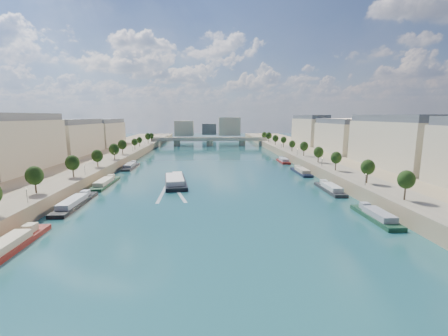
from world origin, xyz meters
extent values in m
plane|color=#0D353B|center=(0.00, 100.00, 0.00)|extent=(700.00, 700.00, 0.00)
cube|color=#9E8460|center=(-72.00, 100.00, 2.50)|extent=(44.00, 520.00, 5.00)
cube|color=#9E8460|center=(72.00, 100.00, 2.50)|extent=(44.00, 520.00, 5.00)
cube|color=gray|center=(-57.00, 100.00, 5.05)|extent=(14.00, 520.00, 0.10)
cube|color=gray|center=(57.00, 100.00, 5.05)|extent=(14.00, 520.00, 0.10)
cylinder|color=#382B1E|center=(-55.00, 42.00, 6.91)|extent=(0.50, 0.50, 3.82)
ellipsoid|color=black|center=(-55.00, 42.00, 10.50)|extent=(4.80, 4.80, 5.52)
cylinder|color=#382B1E|center=(-55.00, 66.00, 6.91)|extent=(0.50, 0.50, 3.82)
ellipsoid|color=black|center=(-55.00, 66.00, 10.50)|extent=(4.80, 4.80, 5.52)
cylinder|color=#382B1E|center=(-55.00, 90.00, 6.91)|extent=(0.50, 0.50, 3.82)
ellipsoid|color=black|center=(-55.00, 90.00, 10.50)|extent=(4.80, 4.80, 5.52)
cylinder|color=#382B1E|center=(-55.00, 114.00, 6.91)|extent=(0.50, 0.50, 3.82)
ellipsoid|color=black|center=(-55.00, 114.00, 10.50)|extent=(4.80, 4.80, 5.52)
cylinder|color=#382B1E|center=(-55.00, 138.00, 6.91)|extent=(0.50, 0.50, 3.82)
ellipsoid|color=black|center=(-55.00, 138.00, 10.50)|extent=(4.80, 4.80, 5.52)
cylinder|color=#382B1E|center=(-55.00, 162.00, 6.91)|extent=(0.50, 0.50, 3.82)
ellipsoid|color=black|center=(-55.00, 162.00, 10.50)|extent=(4.80, 4.80, 5.52)
cylinder|color=#382B1E|center=(-55.00, 186.00, 6.91)|extent=(0.50, 0.50, 3.82)
ellipsoid|color=black|center=(-55.00, 186.00, 10.50)|extent=(4.80, 4.80, 5.52)
cylinder|color=#382B1E|center=(-55.00, 210.00, 6.91)|extent=(0.50, 0.50, 3.82)
ellipsoid|color=black|center=(-55.00, 210.00, 10.50)|extent=(4.80, 4.80, 5.52)
cylinder|color=#382B1E|center=(-55.00, 234.00, 6.91)|extent=(0.50, 0.50, 3.82)
ellipsoid|color=black|center=(-55.00, 234.00, 10.50)|extent=(4.80, 4.80, 5.52)
cylinder|color=#382B1E|center=(55.00, 26.00, 6.91)|extent=(0.50, 0.50, 3.82)
ellipsoid|color=black|center=(55.00, 26.00, 10.50)|extent=(4.80, 4.80, 5.52)
cylinder|color=#382B1E|center=(55.00, 50.00, 6.91)|extent=(0.50, 0.50, 3.82)
ellipsoid|color=black|center=(55.00, 50.00, 10.50)|extent=(4.80, 4.80, 5.52)
cylinder|color=#382B1E|center=(55.00, 74.00, 6.91)|extent=(0.50, 0.50, 3.82)
ellipsoid|color=black|center=(55.00, 74.00, 10.50)|extent=(4.80, 4.80, 5.52)
cylinder|color=#382B1E|center=(55.00, 98.00, 6.91)|extent=(0.50, 0.50, 3.82)
ellipsoid|color=black|center=(55.00, 98.00, 10.50)|extent=(4.80, 4.80, 5.52)
cylinder|color=#382B1E|center=(55.00, 122.00, 6.91)|extent=(0.50, 0.50, 3.82)
ellipsoid|color=black|center=(55.00, 122.00, 10.50)|extent=(4.80, 4.80, 5.52)
cylinder|color=#382B1E|center=(55.00, 146.00, 6.91)|extent=(0.50, 0.50, 3.82)
ellipsoid|color=black|center=(55.00, 146.00, 10.50)|extent=(4.80, 4.80, 5.52)
cylinder|color=#382B1E|center=(55.00, 170.00, 6.91)|extent=(0.50, 0.50, 3.82)
ellipsoid|color=black|center=(55.00, 170.00, 10.50)|extent=(4.80, 4.80, 5.52)
cylinder|color=#382B1E|center=(55.00, 194.00, 6.91)|extent=(0.50, 0.50, 3.82)
ellipsoid|color=black|center=(55.00, 194.00, 10.50)|extent=(4.80, 4.80, 5.52)
cylinder|color=#382B1E|center=(55.00, 218.00, 6.91)|extent=(0.50, 0.50, 3.82)
ellipsoid|color=black|center=(55.00, 218.00, 10.50)|extent=(4.80, 4.80, 5.52)
cylinder|color=#382B1E|center=(55.00, 242.00, 6.91)|extent=(0.50, 0.50, 3.82)
ellipsoid|color=black|center=(55.00, 242.00, 10.50)|extent=(4.80, 4.80, 5.52)
cylinder|color=black|center=(-52.50, 30.00, 7.00)|extent=(0.14, 0.14, 4.00)
sphere|color=#FFE5B2|center=(-52.50, 30.00, 9.10)|extent=(0.36, 0.36, 0.36)
cylinder|color=black|center=(-52.50, 70.00, 7.00)|extent=(0.14, 0.14, 4.00)
sphere|color=#FFE5B2|center=(-52.50, 70.00, 9.10)|extent=(0.36, 0.36, 0.36)
cylinder|color=black|center=(-52.50, 110.00, 7.00)|extent=(0.14, 0.14, 4.00)
sphere|color=#FFE5B2|center=(-52.50, 110.00, 9.10)|extent=(0.36, 0.36, 0.36)
cylinder|color=black|center=(-52.50, 150.00, 7.00)|extent=(0.14, 0.14, 4.00)
sphere|color=#FFE5B2|center=(-52.50, 150.00, 9.10)|extent=(0.36, 0.36, 0.36)
cylinder|color=black|center=(-52.50, 190.00, 7.00)|extent=(0.14, 0.14, 4.00)
sphere|color=#FFE5B2|center=(-52.50, 190.00, 9.10)|extent=(0.36, 0.36, 0.36)
cylinder|color=black|center=(52.50, 45.00, 7.00)|extent=(0.14, 0.14, 4.00)
sphere|color=#FFE5B2|center=(52.50, 45.00, 9.10)|extent=(0.36, 0.36, 0.36)
cylinder|color=black|center=(52.50, 85.00, 7.00)|extent=(0.14, 0.14, 4.00)
sphere|color=#FFE5B2|center=(52.50, 85.00, 9.10)|extent=(0.36, 0.36, 0.36)
cylinder|color=black|center=(52.50, 125.00, 7.00)|extent=(0.14, 0.14, 4.00)
sphere|color=#FFE5B2|center=(52.50, 125.00, 9.10)|extent=(0.36, 0.36, 0.36)
cylinder|color=black|center=(52.50, 165.00, 7.00)|extent=(0.14, 0.14, 4.00)
sphere|color=#FFE5B2|center=(52.50, 165.00, 9.10)|extent=(0.36, 0.36, 0.36)
cylinder|color=black|center=(52.50, 205.00, 7.00)|extent=(0.14, 0.14, 4.00)
sphere|color=#FFE5B2|center=(52.50, 205.00, 9.10)|extent=(0.36, 0.36, 0.36)
cube|color=#C5B798|center=(-85.00, 83.00, 15.00)|extent=(16.00, 52.00, 20.00)
cube|color=#474C54|center=(-85.00, 83.00, 26.60)|extent=(14.72, 50.44, 3.20)
cube|color=#C5B798|center=(-85.00, 141.00, 15.00)|extent=(16.00, 52.00, 20.00)
cube|color=#474C54|center=(-85.00, 141.00, 26.60)|extent=(14.72, 50.44, 3.20)
cube|color=#C5B798|center=(-85.00, 199.00, 15.00)|extent=(16.00, 52.00, 20.00)
cube|color=#474C54|center=(-85.00, 199.00, 26.60)|extent=(14.72, 50.44, 3.20)
cube|color=#C5B798|center=(85.00, 83.00, 15.00)|extent=(16.00, 52.00, 20.00)
cube|color=#474C54|center=(85.00, 83.00, 26.60)|extent=(14.72, 50.44, 3.20)
cube|color=#C5B798|center=(85.00, 141.00, 15.00)|extent=(16.00, 52.00, 20.00)
cube|color=#474C54|center=(85.00, 141.00, 26.60)|extent=(14.72, 50.44, 3.20)
cube|color=#C5B798|center=(85.00, 199.00, 15.00)|extent=(16.00, 52.00, 20.00)
cube|color=#474C54|center=(85.00, 199.00, 26.60)|extent=(14.72, 50.44, 3.20)
cube|color=#C5B798|center=(-30.00, 310.00, 14.00)|extent=(22.00, 18.00, 18.00)
cube|color=#C5B798|center=(25.00, 320.00, 16.00)|extent=(26.00, 20.00, 22.00)
cube|color=#474C54|center=(0.00, 335.00, 12.00)|extent=(18.00, 16.00, 14.00)
cube|color=#C1B79E|center=(0.00, 239.84, 6.20)|extent=(112.00, 11.00, 2.20)
cube|color=#C1B79E|center=(0.00, 234.84, 7.70)|extent=(112.00, 0.80, 0.90)
cube|color=#C1B79E|center=(0.00, 244.84, 7.70)|extent=(112.00, 0.80, 0.90)
cylinder|color=#C1B79E|center=(-32.00, 239.84, 2.50)|extent=(6.40, 6.40, 5.00)
cylinder|color=#C1B79E|center=(0.00, 239.84, 2.50)|extent=(6.40, 6.40, 5.00)
cylinder|color=#C1B79E|center=(32.00, 239.84, 2.50)|extent=(6.40, 6.40, 5.00)
cube|color=#C1B79E|center=(-52.00, 239.84, 2.50)|extent=(6.00, 12.00, 5.00)
cube|color=#C1B79E|center=(52.00, 239.84, 2.50)|extent=(6.00, 12.00, 5.00)
cube|color=black|center=(-16.20, 73.93, 0.48)|extent=(12.81, 31.19, 2.16)
cube|color=white|center=(-16.20, 71.51, 2.54)|extent=(9.78, 20.48, 1.95)
cube|color=white|center=(-16.20, 83.01, 2.46)|extent=(4.79, 4.20, 1.80)
cube|color=silver|center=(-19.40, 56.93, 0.02)|extent=(1.69, 26.02, 0.04)
cube|color=silver|center=(-13.00, 56.93, 0.02)|extent=(7.92, 25.42, 0.04)
cube|color=maroon|center=(-45.50, 10.87, 0.30)|extent=(5.00, 24.39, 1.80)
cube|color=beige|center=(-45.50, 8.91, 2.00)|extent=(4.10, 13.42, 1.60)
cube|color=beige|center=(-45.50, 18.18, 2.10)|extent=(2.50, 2.93, 1.80)
cube|color=black|center=(-45.50, 43.46, 0.30)|extent=(5.00, 26.99, 1.80)
cube|color=silver|center=(-45.50, 41.30, 2.00)|extent=(4.10, 14.84, 1.60)
cube|color=silver|center=(-45.50, 51.55, 2.10)|extent=(2.50, 3.24, 1.80)
cube|color=#1B4328|center=(-45.50, 72.85, 0.30)|extent=(5.00, 25.23, 1.80)
cube|color=beige|center=(-45.50, 70.83, 2.00)|extent=(4.10, 13.88, 1.60)
cube|color=beige|center=(-45.50, 80.42, 2.10)|extent=(2.50, 3.03, 1.80)
cube|color=#2A2A2C|center=(-45.50, 115.44, 0.30)|extent=(5.00, 23.32, 1.80)
cube|color=gray|center=(-45.50, 113.57, 2.00)|extent=(4.10, 12.82, 1.60)
cube|color=gray|center=(-45.50, 122.43, 2.10)|extent=(2.50, 2.80, 1.80)
cube|color=#19402A|center=(45.50, 25.38, 0.30)|extent=(5.00, 20.41, 1.80)
cube|color=#9A99A2|center=(45.50, 23.74, 2.00)|extent=(4.10, 11.23, 1.60)
cube|color=#9A99A2|center=(45.50, 31.50, 2.10)|extent=(2.50, 2.45, 1.80)
cube|color=#27282A|center=(45.50, 57.71, 0.30)|extent=(5.00, 21.46, 1.80)
cube|color=silver|center=(45.50, 55.99, 2.00)|extent=(4.10, 11.80, 1.60)
cube|color=silver|center=(45.50, 64.15, 2.10)|extent=(2.50, 2.58, 1.80)
cube|color=#161D31|center=(45.50, 94.03, 0.30)|extent=(5.00, 22.80, 1.80)
cube|color=beige|center=(45.50, 92.21, 2.00)|extent=(4.10, 12.54, 1.60)
cube|color=beige|center=(45.50, 100.87, 2.10)|extent=(2.50, 2.74, 1.80)
cube|color=maroon|center=(45.50, 130.87, 0.30)|extent=(5.00, 18.12, 1.80)
cube|color=#ADB0B9|center=(45.50, 129.42, 2.00)|extent=(4.10, 9.97, 1.60)
cube|color=#ADB0B9|center=(45.50, 136.30, 2.10)|extent=(2.50, 2.17, 1.80)
camera|label=1|loc=(-2.08, -53.55, 28.99)|focal=24.00mm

